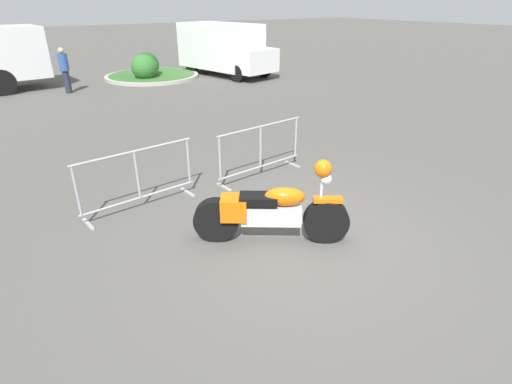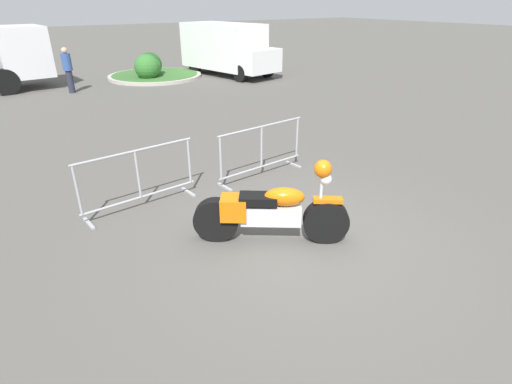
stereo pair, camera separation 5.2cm
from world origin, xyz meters
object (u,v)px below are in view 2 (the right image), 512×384
(motorcycle, at_px, (271,211))
(crowd_barrier_near, at_px, (139,179))
(delivery_van, at_px, (227,48))
(crowd_barrier_far, at_px, (261,151))
(pedestrian, at_px, (68,68))

(motorcycle, bearing_deg, crowd_barrier_near, 156.38)
(motorcycle, relative_size, delivery_van, 0.38)
(crowd_barrier_near, relative_size, crowd_barrier_far, 1.00)
(motorcycle, relative_size, pedestrian, 1.18)
(crowd_barrier_near, bearing_deg, crowd_barrier_far, 0.00)
(motorcycle, relative_size, crowd_barrier_far, 0.95)
(motorcycle, distance_m, delivery_van, 14.95)
(crowd_barrier_far, distance_m, pedestrian, 11.00)
(crowd_barrier_far, distance_m, delivery_van, 12.49)
(motorcycle, bearing_deg, crowd_barrier_far, 94.39)
(pedestrian, bearing_deg, delivery_van, 137.02)
(delivery_van, height_order, pedestrian, delivery_van)
(crowd_barrier_far, height_order, pedestrian, pedestrian)
(motorcycle, xyz_separation_m, delivery_van, (6.86, 13.27, 0.74))
(pedestrian, bearing_deg, motorcycle, 46.19)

